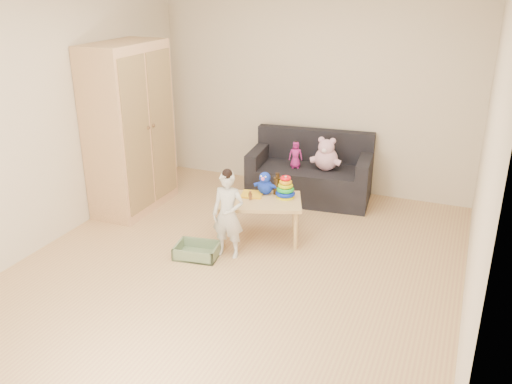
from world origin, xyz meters
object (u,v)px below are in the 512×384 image
at_px(play_table, 260,220).
at_px(toddler, 228,216).
at_px(sofa, 309,183).
at_px(wardrobe, 130,129).

relative_size(play_table, toddler, 0.99).
bearing_deg(sofa, wardrobe, -156.86).
xyz_separation_m(sofa, play_table, (-0.15, -1.26, 0.02)).
bearing_deg(play_table, wardrobe, 171.63).
bearing_deg(wardrobe, toddler, -24.13).
bearing_deg(sofa, toddler, -105.55).
distance_m(sofa, play_table, 1.27).
bearing_deg(sofa, play_table, -102.38).
distance_m(sofa, toddler, 1.75).
distance_m(play_table, toddler, 0.51).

